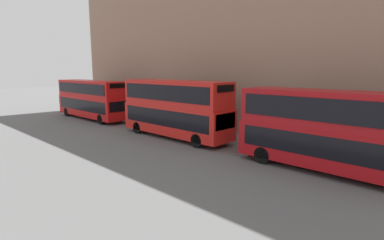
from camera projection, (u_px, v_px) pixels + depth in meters
name	position (u px, v px, depth m)	size (l,w,h in m)	color
bus_leading	(345.00, 130.00, 15.14)	(2.59, 11.12, 4.32)	#A80F14
bus_second_in_queue	(175.00, 107.00, 23.68)	(2.59, 10.11, 4.55)	red
bus_third_in_queue	(91.00, 98.00, 32.85)	(2.59, 10.87, 4.20)	red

